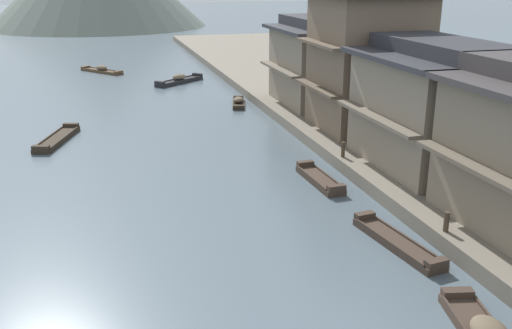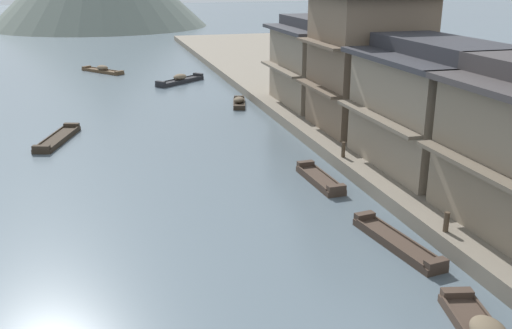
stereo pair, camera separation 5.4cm
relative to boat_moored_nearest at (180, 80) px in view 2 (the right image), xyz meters
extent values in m
cube|color=slate|center=(13.29, -19.16, 0.04)|extent=(18.00, 110.00, 0.66)
cube|color=#232326|center=(0.00, 0.00, -0.14)|extent=(4.96, 4.43, 0.29)
cube|color=#232326|center=(2.00, 1.69, 0.14)|extent=(0.93, 1.01, 0.26)
cube|color=#232326|center=(-2.00, -1.69, 0.14)|extent=(0.93, 1.01, 0.26)
cube|color=#232326|center=(-0.34, 0.40, 0.04)|extent=(3.90, 3.30, 0.08)
cube|color=#232326|center=(0.34, -0.40, 0.04)|extent=(3.90, 3.30, 0.08)
ellipsoid|color=brown|center=(0.00, 0.00, 0.28)|extent=(1.75, 1.70, 0.56)
cube|color=#423328|center=(2.72, -28.48, -0.15)|extent=(1.12, 4.01, 0.28)
cube|color=#423328|center=(2.65, -26.64, 0.12)|extent=(0.87, 0.40, 0.26)
cube|color=#423328|center=(2.80, -30.31, 0.12)|extent=(0.87, 0.40, 0.26)
cube|color=#423328|center=(2.29, -28.49, 0.04)|extent=(0.22, 3.47, 0.08)
cube|color=#423328|center=(3.16, -28.46, 0.04)|extent=(0.22, 3.47, 0.08)
cube|color=#33281E|center=(3.07, -10.54, -0.19)|extent=(1.75, 3.83, 0.19)
cube|color=#33281E|center=(3.47, -8.88, -0.01)|extent=(0.86, 0.54, 0.17)
cube|color=#33281E|center=(2.67, -12.21, -0.01)|extent=(0.86, 0.54, 0.17)
cube|color=#33281E|center=(2.68, -10.45, -0.06)|extent=(0.84, 3.15, 0.08)
cube|color=#33281E|center=(3.46, -10.64, -0.06)|extent=(0.84, 3.15, 0.08)
ellipsoid|color=brown|center=(3.07, -10.54, 0.12)|extent=(1.04, 1.28, 0.44)
cube|color=brown|center=(-6.87, 8.16, -0.18)|extent=(4.23, 5.03, 0.21)
cube|color=brown|center=(-8.47, 10.24, 0.02)|extent=(0.98, 0.87, 0.19)
cube|color=brown|center=(-5.27, 6.09, 0.02)|extent=(0.98, 0.87, 0.19)
cube|color=brown|center=(-7.26, 7.86, -0.03)|extent=(3.14, 4.04, 0.08)
cube|color=brown|center=(-6.48, 8.46, -0.03)|extent=(3.14, 4.04, 0.08)
ellipsoid|color=brown|center=(-6.87, 8.16, 0.19)|extent=(1.58, 1.65, 0.53)
cube|color=#423328|center=(2.97, -35.67, -0.15)|extent=(1.54, 4.74, 0.27)
cube|color=#423328|center=(2.68, -33.51, 0.10)|extent=(0.87, 0.47, 0.24)
cube|color=#423328|center=(3.26, -37.83, 0.10)|extent=(0.87, 0.47, 0.24)
cube|color=#423328|center=(2.56, -35.73, 0.02)|extent=(0.64, 4.13, 0.08)
cube|color=#423328|center=(3.39, -35.62, 0.02)|extent=(0.64, 4.13, 0.08)
cube|color=#33281E|center=(-10.04, -17.37, -0.16)|extent=(2.64, 5.44, 0.25)
cube|color=#33281E|center=(-9.28, -14.96, 0.08)|extent=(1.03, 0.63, 0.23)
cube|color=#33281E|center=(-10.80, -19.79, 0.08)|extent=(1.03, 0.63, 0.23)
cube|color=#33281E|center=(-10.51, -17.22, 0.01)|extent=(1.53, 4.67, 0.08)
cube|color=#33281E|center=(-9.56, -17.52, 0.01)|extent=(1.53, 4.67, 0.08)
cube|color=#423328|center=(2.85, -39.66, 0.07)|extent=(1.01, 0.56, 0.22)
cube|color=brown|center=(5.20, -36.24, 2.98)|extent=(0.70, 5.79, 0.16)
cube|color=gray|center=(8.52, -29.01, 2.98)|extent=(5.94, 7.42, 5.20)
cube|color=#6E6151|center=(5.20, -29.01, 2.98)|extent=(0.70, 7.42, 0.16)
cube|color=#2D2D33|center=(8.52, -29.01, 5.70)|extent=(6.84, 8.32, 0.24)
cube|color=#2D2D33|center=(8.52, -29.01, 6.17)|extent=(3.56, 8.32, 0.70)
cube|color=#75604C|center=(8.39, -21.51, 4.28)|extent=(5.69, 5.81, 7.80)
cube|color=brown|center=(5.20, -21.51, 2.98)|extent=(0.70, 5.81, 0.16)
cube|color=brown|center=(5.20, -21.51, 5.58)|extent=(0.70, 5.81, 0.16)
cube|color=gray|center=(7.69, -14.14, 2.98)|extent=(4.29, 7.29, 5.20)
cube|color=#6E6151|center=(5.20, -14.14, 2.98)|extent=(0.70, 7.29, 0.16)
cube|color=#2D2D33|center=(7.69, -14.14, 5.70)|extent=(5.19, 8.19, 0.24)
cube|color=#2D2D33|center=(7.69, -14.14, 6.17)|extent=(2.57, 8.19, 0.70)
cylinder|color=#473828|center=(4.64, -36.20, 0.76)|extent=(0.20, 0.20, 0.77)
cylinder|color=#473828|center=(4.64, -26.84, 0.78)|extent=(0.20, 0.20, 0.81)
camera|label=1|loc=(-7.34, -52.90, 9.49)|focal=40.05mm
camera|label=2|loc=(-7.29, -52.91, 9.49)|focal=40.05mm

